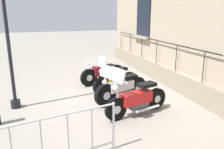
{
  "coord_description": "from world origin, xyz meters",
  "views": [
    {
      "loc": [
        2.14,
        6.96,
        2.78
      ],
      "look_at": [
        -0.07,
        0.0,
        0.8
      ],
      "focal_mm": 36.22,
      "sensor_mm": 36.0,
      "label": 1
    }
  ],
  "objects_px": {
    "motorcycle_maroon": "(103,73)",
    "motorcycle_red": "(137,99)",
    "motorcycle_yellow": "(116,81)",
    "motorcycle_white": "(122,89)",
    "crowd_barrier": "(55,140)"
  },
  "relations": [
    {
      "from": "motorcycle_yellow",
      "to": "motorcycle_white",
      "type": "relative_size",
      "value": 0.94
    },
    {
      "from": "motorcycle_yellow",
      "to": "crowd_barrier",
      "type": "bearing_deg",
      "value": 56.83
    },
    {
      "from": "motorcycle_maroon",
      "to": "motorcycle_white",
      "type": "distance_m",
      "value": 2.06
    },
    {
      "from": "motorcycle_yellow",
      "to": "motorcycle_red",
      "type": "relative_size",
      "value": 0.91
    },
    {
      "from": "motorcycle_white",
      "to": "crowd_barrier",
      "type": "height_order",
      "value": "motorcycle_white"
    },
    {
      "from": "motorcycle_maroon",
      "to": "crowd_barrier",
      "type": "height_order",
      "value": "crowd_barrier"
    },
    {
      "from": "motorcycle_red",
      "to": "crowd_barrier",
      "type": "relative_size",
      "value": 0.84
    },
    {
      "from": "motorcycle_yellow",
      "to": "motorcycle_red",
      "type": "bearing_deg",
      "value": 88.96
    },
    {
      "from": "motorcycle_yellow",
      "to": "motorcycle_red",
      "type": "distance_m",
      "value": 1.98
    },
    {
      "from": "motorcycle_yellow",
      "to": "motorcycle_maroon",
      "type": "bearing_deg",
      "value": -82.01
    },
    {
      "from": "motorcycle_maroon",
      "to": "motorcycle_red",
      "type": "xyz_separation_m",
      "value": [
        -0.12,
        3.12,
        0.01
      ]
    },
    {
      "from": "motorcycle_white",
      "to": "crowd_barrier",
      "type": "bearing_deg",
      "value": 50.08
    },
    {
      "from": "motorcycle_yellow",
      "to": "crowd_barrier",
      "type": "xyz_separation_m",
      "value": [
        2.37,
        3.62,
        0.15
      ]
    },
    {
      "from": "crowd_barrier",
      "to": "motorcycle_maroon",
      "type": "bearing_deg",
      "value": -114.87
    },
    {
      "from": "motorcycle_maroon",
      "to": "motorcycle_red",
      "type": "distance_m",
      "value": 3.12
    }
  ]
}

